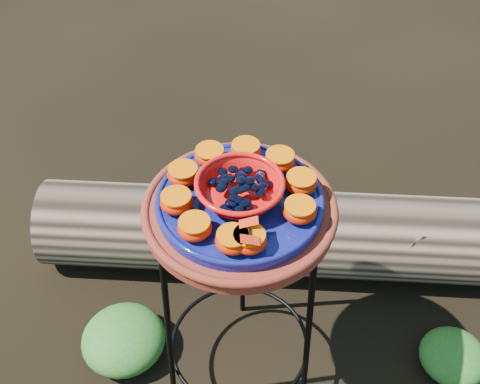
{
  "coord_description": "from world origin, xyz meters",
  "views": [
    {
      "loc": [
        0.04,
        -0.93,
        1.72
      ],
      "look_at": [
        0.0,
        0.0,
        0.78
      ],
      "focal_mm": 45.0,
      "sensor_mm": 36.0,
      "label": 1
    }
  ],
  "objects_px": {
    "terracotta_saucer": "(240,212)",
    "cobalt_plate": "(240,202)",
    "plant_stand": "(240,304)",
    "driftwood_log": "(273,232)",
    "red_bowl": "(240,190)"
  },
  "relations": [
    {
      "from": "cobalt_plate",
      "to": "red_bowl",
      "type": "height_order",
      "value": "red_bowl"
    },
    {
      "from": "plant_stand",
      "to": "driftwood_log",
      "type": "height_order",
      "value": "plant_stand"
    },
    {
      "from": "plant_stand",
      "to": "driftwood_log",
      "type": "xyz_separation_m",
      "value": [
        0.1,
        0.44,
        -0.2
      ]
    },
    {
      "from": "plant_stand",
      "to": "red_bowl",
      "type": "relative_size",
      "value": 3.75
    },
    {
      "from": "cobalt_plate",
      "to": "driftwood_log",
      "type": "bearing_deg",
      "value": 77.7
    },
    {
      "from": "terracotta_saucer",
      "to": "cobalt_plate",
      "type": "bearing_deg",
      "value": 0.0
    },
    {
      "from": "plant_stand",
      "to": "terracotta_saucer",
      "type": "relative_size",
      "value": 1.61
    },
    {
      "from": "cobalt_plate",
      "to": "driftwood_log",
      "type": "height_order",
      "value": "cobalt_plate"
    },
    {
      "from": "cobalt_plate",
      "to": "red_bowl",
      "type": "bearing_deg",
      "value": 0.0
    },
    {
      "from": "plant_stand",
      "to": "terracotta_saucer",
      "type": "distance_m",
      "value": 0.37
    },
    {
      "from": "terracotta_saucer",
      "to": "driftwood_log",
      "type": "distance_m",
      "value": 0.73
    },
    {
      "from": "terracotta_saucer",
      "to": "red_bowl",
      "type": "bearing_deg",
      "value": 0.0
    },
    {
      "from": "terracotta_saucer",
      "to": "red_bowl",
      "type": "xyz_separation_m",
      "value": [
        0.0,
        0.0,
        0.07
      ]
    },
    {
      "from": "terracotta_saucer",
      "to": "driftwood_log",
      "type": "bearing_deg",
      "value": 77.7
    },
    {
      "from": "plant_stand",
      "to": "cobalt_plate",
      "type": "bearing_deg",
      "value": 0.0
    }
  ]
}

